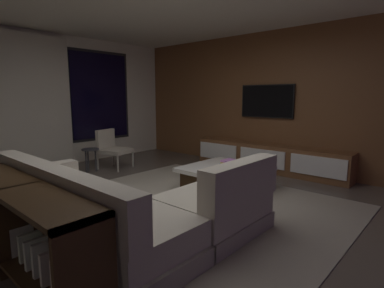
{
  "coord_description": "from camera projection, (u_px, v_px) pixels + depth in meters",
  "views": [
    {
      "loc": [
        -2.58,
        -2.69,
        1.45
      ],
      "look_at": [
        1.4,
        0.85,
        0.61
      ],
      "focal_mm": 28.57,
      "sensor_mm": 36.0,
      "label": 1
    }
  ],
  "objects": [
    {
      "name": "floor",
      "position": [
        169.0,
        211.0,
        3.9
      ],
      "size": [
        9.2,
        9.2,
        0.0
      ],
      "primitive_type": "plane",
      "color": "#564C44"
    },
    {
      "name": "back_wall_with_window",
      "position": [
        38.0,
        102.0,
        6.02
      ],
      "size": [
        6.6,
        0.3,
        2.7
      ],
      "color": "silver",
      "rests_on": "floor"
    },
    {
      "name": "media_wall",
      "position": [
        281.0,
        101.0,
        5.94
      ],
      "size": [
        0.12,
        7.8,
        2.7
      ],
      "color": "brown",
      "rests_on": "floor"
    },
    {
      "name": "area_rug",
      "position": [
        193.0,
        205.0,
        4.09
      ],
      "size": [
        3.2,
        3.8,
        0.01
      ],
      "primitive_type": "cube",
      "color": "gray",
      "rests_on": "floor"
    },
    {
      "name": "sectional_couch",
      "position": [
        124.0,
        211.0,
        3.1
      ],
      "size": [
        1.98,
        2.5,
        0.82
      ],
      "color": "#A49C8C",
      "rests_on": "floor"
    },
    {
      "name": "coffee_table",
      "position": [
        225.0,
        178.0,
        4.75
      ],
      "size": [
        1.16,
        1.16,
        0.36
      ],
      "color": "#382412",
      "rests_on": "floor"
    },
    {
      "name": "book_stack_on_coffee_table",
      "position": [
        229.0,
        162.0,
        4.88
      ],
      "size": [
        0.3,
        0.2,
        0.09
      ],
      "color": "#606CC0",
      "rests_on": "coffee_table"
    },
    {
      "name": "accent_chair_near_window",
      "position": [
        112.0,
        147.0,
        6.17
      ],
      "size": [
        0.68,
        0.69,
        0.78
      ],
      "color": "#B2ADA0",
      "rests_on": "floor"
    },
    {
      "name": "side_stool",
      "position": [
        90.0,
        153.0,
        5.82
      ],
      "size": [
        0.32,
        0.32,
        0.46
      ],
      "color": "#333338",
      "rests_on": "floor"
    },
    {
      "name": "media_console",
      "position": [
        269.0,
        158.0,
        5.94
      ],
      "size": [
        0.46,
        3.1,
        0.52
      ],
      "color": "brown",
      "rests_on": "floor"
    },
    {
      "name": "mounted_tv",
      "position": [
        267.0,
        101.0,
        6.03
      ],
      "size": [
        0.05,
        1.12,
        0.65
      ],
      "color": "black"
    },
    {
      "name": "console_table_behind_couch",
      "position": [
        21.0,
        224.0,
        2.5
      ],
      "size": [
        0.4,
        2.1,
        0.74
      ],
      "color": "#382412",
      "rests_on": "floor"
    }
  ]
}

